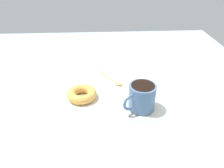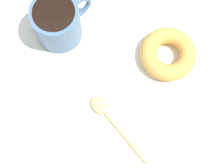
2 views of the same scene
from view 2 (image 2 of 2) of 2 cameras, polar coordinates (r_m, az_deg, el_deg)
The scene contains 5 objects.
ground_plane at distance 64.29cm, azimuth 2.41°, elevation -1.75°, with size 120.00×120.00×2.00cm, color #99A8B7.
napkin at distance 63.39cm, azimuth -0.00°, elevation -0.52°, with size 32.85×32.85×0.30cm, color white.
coffee_cup at distance 63.46cm, azimuth -8.23°, elevation 9.38°, with size 8.25×10.18×8.00cm.
donut at distance 64.24cm, azimuth 8.54°, elevation 4.56°, with size 9.57×9.57×2.86cm, color gold.
spoon at distance 61.79cm, azimuth -0.73°, elevation -4.74°, with size 12.37×9.12×0.90cm.
Camera 2 is at (14.92, -3.99, 61.41)cm, focal length 60.00 mm.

